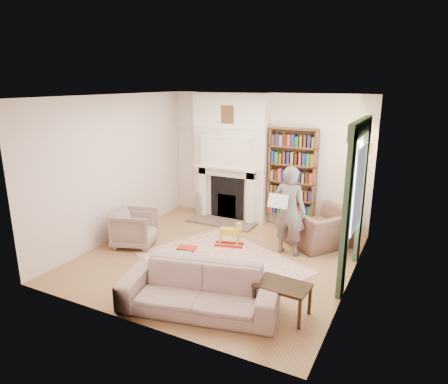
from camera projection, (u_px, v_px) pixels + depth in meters
The scene contains 25 objects.
floor at pixel (218, 257), 7.12m from camera, with size 4.50×4.50×0.00m, color brown.
ceiling at pixel (217, 96), 6.36m from camera, with size 4.50×4.50×0.00m, color white.
wall_back at pixel (266, 159), 8.67m from camera, with size 4.50×4.50×0.00m, color beige.
wall_front at pixel (130, 222), 4.81m from camera, with size 4.50×4.50×0.00m, color beige.
wall_left at pixel (115, 168), 7.72m from camera, with size 4.50×4.50×0.00m, color beige.
wall_right at pixel (355, 199), 5.75m from camera, with size 4.50×4.50×0.00m, color beige.
fireplace at pixel (231, 158), 8.83m from camera, with size 1.70×0.58×2.80m.
bookcase at pixel (292, 173), 8.33m from camera, with size 1.00×0.24×1.85m, color brown.
window at pixel (359, 189), 6.09m from camera, with size 0.02×0.90×1.30m, color silver.
curtain_left at pixel (346, 217), 5.57m from camera, with size 0.07×0.32×2.40m, color #2C452D.
curtain_right at pixel (362, 193), 6.77m from camera, with size 0.07×0.32×2.40m, color #2C452D.
pelmet at pixel (361, 127), 5.86m from camera, with size 0.09×1.70×0.24m, color #2C452D.
wall_sconce at pixel (359, 148), 7.00m from camera, with size 0.20×0.24×0.24m, color gold, non-canonical shape.
rug at pixel (221, 263), 6.90m from camera, with size 2.61×2.01×0.01m, color beige.
armchair_reading at pixel (321, 228), 7.51m from camera, with size 1.09×0.96×0.71m, color #4C2928.
armchair_left at pixel (135, 228), 7.56m from camera, with size 0.74×0.76×0.69m, color #A8978B.
sofa at pixel (199, 289), 5.41m from camera, with size 2.14×0.84×0.63m, color #B7A597.
man_reading at pixel (289, 211), 7.07m from camera, with size 0.59×0.39×1.63m, color #60514C.
newspaper at pixel (278, 201), 6.91m from camera, with size 0.36×0.02×0.25m, color silver.
coffee_table at pixel (282, 299), 5.32m from camera, with size 0.70×0.45×0.45m, color #2F2110, non-canonical shape.
paraffin_heater at pixel (200, 204), 9.27m from camera, with size 0.24×0.24×0.55m, color #A9ADB1.
rocking_horse at pixel (229, 234), 7.54m from camera, with size 0.55×0.22×0.48m, color gold, non-canonical shape.
board_game at pixel (181, 255), 7.14m from camera, with size 0.33×0.33×0.03m, color #DCD54D.
game_box_lid at pixel (187, 248), 7.41m from camera, with size 0.33×0.22×0.05m, color #B12D14.
comic_annuals at pixel (225, 270), 6.58m from camera, with size 0.33×0.39×0.02m.
Camera 1 is at (3.07, -5.77, 3.04)m, focal length 32.00 mm.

